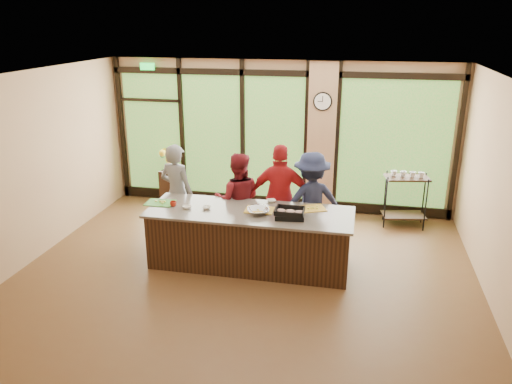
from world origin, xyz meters
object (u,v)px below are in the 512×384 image
at_px(cook_right, 311,201).
at_px(bar_cart, 406,193).
at_px(cook_left, 177,193).
at_px(island_base, 250,239).
at_px(flower_stand, 171,186).
at_px(roasting_pan, 290,215).

distance_m(cook_right, bar_cart, 2.14).
relative_size(cook_left, bar_cart, 1.64).
xyz_separation_m(island_base, bar_cart, (2.50, 2.19, 0.20)).
bearing_deg(flower_stand, island_base, -36.96).
distance_m(cook_left, flower_stand, 2.02).
relative_size(roasting_pan, flower_stand, 0.60).
bearing_deg(bar_cart, flower_stand, 166.06).
bearing_deg(bar_cart, cook_left, -169.96).
bearing_deg(island_base, flower_stand, 133.13).
bearing_deg(roasting_pan, cook_left, 151.82).
relative_size(flower_stand, bar_cart, 0.67).
bearing_deg(bar_cart, roasting_pan, -139.56).
distance_m(cook_left, roasting_pan, 2.25).
height_order(cook_left, roasting_pan, cook_left).
xyz_separation_m(cook_left, bar_cart, (3.95, 1.51, -0.23)).
bearing_deg(cook_right, flower_stand, -50.75).
distance_m(cook_left, cook_right, 2.32).
xyz_separation_m(island_base, cook_left, (-1.45, 0.67, 0.44)).
bearing_deg(cook_right, bar_cart, -164.11).
relative_size(roasting_pan, bar_cart, 0.40).
relative_size(cook_left, roasting_pan, 4.07).
xyz_separation_m(island_base, cook_right, (0.86, 0.83, 0.41)).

